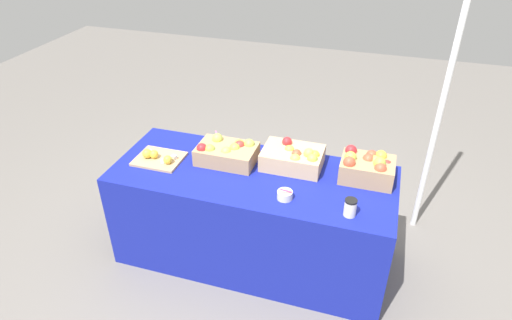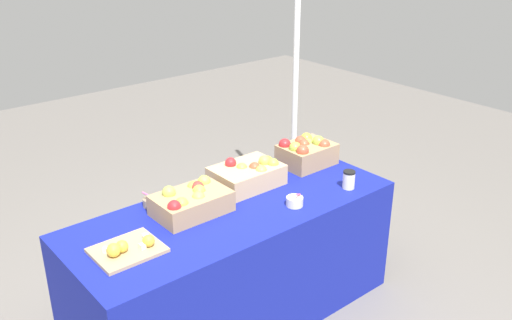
{
  "view_description": "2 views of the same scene",
  "coord_description": "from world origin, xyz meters",
  "px_view_note": "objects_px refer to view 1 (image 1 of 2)",
  "views": [
    {
      "loc": [
        0.76,
        -2.35,
        2.4
      ],
      "look_at": [
        0.02,
        0.02,
        0.83
      ],
      "focal_mm": 31.2,
      "sensor_mm": 36.0,
      "label": 1
    },
    {
      "loc": [
        -1.67,
        -2.21,
        2.22
      ],
      "look_at": [
        0.15,
        -0.01,
        0.99
      ],
      "focal_mm": 39.34,
      "sensor_mm": 36.0,
      "label": 2
    }
  ],
  "objects_px": {
    "sample_bowl_near": "(220,141)",
    "apple_crate_middle": "(294,157)",
    "sample_bowl_mid": "(285,195)",
    "apple_crate_right": "(227,152)",
    "cutting_board_front": "(158,158)",
    "apple_crate_left": "(368,167)",
    "tent_pole": "(444,97)",
    "coffee_cup": "(350,207)"
  },
  "relations": [
    {
      "from": "apple_crate_middle",
      "to": "apple_crate_right",
      "type": "bearing_deg",
      "value": -171.11
    },
    {
      "from": "cutting_board_front",
      "to": "sample_bowl_near",
      "type": "height_order",
      "value": "sample_bowl_near"
    },
    {
      "from": "coffee_cup",
      "to": "cutting_board_front",
      "type": "bearing_deg",
      "value": 171.38
    },
    {
      "from": "apple_crate_middle",
      "to": "apple_crate_right",
      "type": "distance_m",
      "value": 0.46
    },
    {
      "from": "apple_crate_right",
      "to": "cutting_board_front",
      "type": "distance_m",
      "value": 0.48
    },
    {
      "from": "apple_crate_left",
      "to": "cutting_board_front",
      "type": "xyz_separation_m",
      "value": [
        -1.41,
        -0.21,
        -0.07
      ]
    },
    {
      "from": "tent_pole",
      "to": "apple_crate_right",
      "type": "bearing_deg",
      "value": -155.11
    },
    {
      "from": "sample_bowl_mid",
      "to": "sample_bowl_near",
      "type": "bearing_deg",
      "value": 140.56
    },
    {
      "from": "sample_bowl_near",
      "to": "cutting_board_front",
      "type": "bearing_deg",
      "value": -133.57
    },
    {
      "from": "cutting_board_front",
      "to": "tent_pole",
      "type": "xyz_separation_m",
      "value": [
        1.83,
        0.77,
        0.37
      ]
    },
    {
      "from": "apple_crate_middle",
      "to": "cutting_board_front",
      "type": "height_order",
      "value": "apple_crate_middle"
    },
    {
      "from": "sample_bowl_near",
      "to": "tent_pole",
      "type": "height_order",
      "value": "tent_pole"
    },
    {
      "from": "apple_crate_right",
      "to": "sample_bowl_near",
      "type": "distance_m",
      "value": 0.25
    },
    {
      "from": "cutting_board_front",
      "to": "tent_pole",
      "type": "relative_size",
      "value": 0.14
    },
    {
      "from": "apple_crate_middle",
      "to": "sample_bowl_near",
      "type": "bearing_deg",
      "value": 166.77
    },
    {
      "from": "apple_crate_middle",
      "to": "sample_bowl_near",
      "type": "relative_size",
      "value": 4.11
    },
    {
      "from": "apple_crate_left",
      "to": "sample_bowl_near",
      "type": "bearing_deg",
      "value": 172.85
    },
    {
      "from": "sample_bowl_near",
      "to": "sample_bowl_mid",
      "type": "xyz_separation_m",
      "value": [
        0.62,
        -0.51,
        0.0
      ]
    },
    {
      "from": "coffee_cup",
      "to": "tent_pole",
      "type": "relative_size",
      "value": 0.05
    },
    {
      "from": "sample_bowl_near",
      "to": "apple_crate_left",
      "type": "bearing_deg",
      "value": -7.15
    },
    {
      "from": "cutting_board_front",
      "to": "sample_bowl_mid",
      "type": "relative_size",
      "value": 3.37
    },
    {
      "from": "apple_crate_left",
      "to": "apple_crate_middle",
      "type": "distance_m",
      "value": 0.49
    },
    {
      "from": "apple_crate_middle",
      "to": "coffee_cup",
      "type": "distance_m",
      "value": 0.6
    },
    {
      "from": "apple_crate_right",
      "to": "coffee_cup",
      "type": "xyz_separation_m",
      "value": [
        0.89,
        -0.34,
        -0.01
      ]
    },
    {
      "from": "apple_crate_middle",
      "to": "sample_bowl_mid",
      "type": "xyz_separation_m",
      "value": [
        0.03,
        -0.37,
        -0.04
      ]
    },
    {
      "from": "apple_crate_right",
      "to": "sample_bowl_mid",
      "type": "relative_size",
      "value": 4.22
    },
    {
      "from": "apple_crate_left",
      "to": "sample_bowl_mid",
      "type": "bearing_deg",
      "value": -140.72
    },
    {
      "from": "apple_crate_left",
      "to": "apple_crate_middle",
      "type": "relative_size",
      "value": 0.84
    },
    {
      "from": "sample_bowl_near",
      "to": "apple_crate_middle",
      "type": "bearing_deg",
      "value": -13.23
    },
    {
      "from": "apple_crate_right",
      "to": "cutting_board_front",
      "type": "bearing_deg",
      "value": -163.25
    },
    {
      "from": "apple_crate_left",
      "to": "sample_bowl_mid",
      "type": "xyz_separation_m",
      "value": [
        -0.46,
        -0.37,
        -0.06
      ]
    },
    {
      "from": "apple_crate_left",
      "to": "tent_pole",
      "type": "distance_m",
      "value": 0.77
    },
    {
      "from": "tent_pole",
      "to": "cutting_board_front",
      "type": "bearing_deg",
      "value": -157.08
    },
    {
      "from": "apple_crate_left",
      "to": "coffee_cup",
      "type": "distance_m",
      "value": 0.42
    },
    {
      "from": "apple_crate_left",
      "to": "apple_crate_right",
      "type": "bearing_deg",
      "value": -175.57
    },
    {
      "from": "apple_crate_middle",
      "to": "cutting_board_front",
      "type": "bearing_deg",
      "value": -167.08
    },
    {
      "from": "apple_crate_right",
      "to": "cutting_board_front",
      "type": "xyz_separation_m",
      "value": [
        -0.46,
        -0.14,
        -0.05
      ]
    },
    {
      "from": "apple_crate_right",
      "to": "tent_pole",
      "type": "height_order",
      "value": "tent_pole"
    },
    {
      "from": "sample_bowl_mid",
      "to": "tent_pole",
      "type": "relative_size",
      "value": 0.04
    },
    {
      "from": "apple_crate_right",
      "to": "cutting_board_front",
      "type": "relative_size",
      "value": 1.25
    },
    {
      "from": "cutting_board_front",
      "to": "sample_bowl_mid",
      "type": "distance_m",
      "value": 0.97
    },
    {
      "from": "apple_crate_right",
      "to": "sample_bowl_mid",
      "type": "xyz_separation_m",
      "value": [
        0.49,
        -0.3,
        -0.04
      ]
    }
  ]
}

